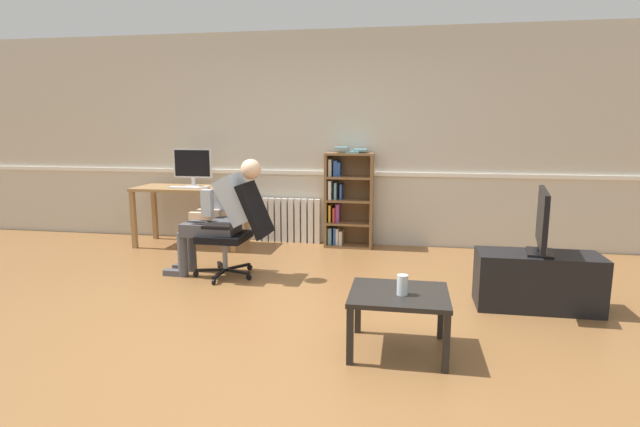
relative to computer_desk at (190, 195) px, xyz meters
The scene contains 14 objects.
ground_plane 2.85m from the computer_desk, 50.80° to the right, with size 18.00×18.00×0.00m, color brown.
back_wall 1.95m from the computer_desk, 15.91° to the left, with size 12.00×0.13×2.70m.
computer_desk is the anchor object (origin of this frame).
imac_monitor 0.39m from the computer_desk, 81.38° to the left, with size 0.51×0.14×0.48m.
keyboard 0.18m from the computer_desk, 88.08° to the right, with size 0.41×0.12×0.02m, color white.
computer_mouse 0.32m from the computer_desk, 23.83° to the right, with size 0.06×0.10×0.03m, color white.
bookshelf 1.98m from the computer_desk, ahead, with size 0.60×0.29×1.26m.
radiator 1.29m from the computer_desk, 18.33° to the left, with size 0.86×0.08×0.58m.
office_chair 1.60m from the computer_desk, 48.87° to the right, with size 0.80×0.61×0.97m.
person_seated 1.48m from the computer_desk, 53.75° to the right, with size 1.03×0.40×1.20m.
tv_stand 4.17m from the computer_desk, 22.94° to the right, with size 1.00×0.42×0.47m.
tv_screen 4.15m from the computer_desk, 22.93° to the right, with size 0.25×0.76×0.53m.
coffee_table 3.78m from the computer_desk, 44.57° to the right, with size 0.66×0.57×0.42m.
drinking_glass 3.81m from the computer_desk, 44.82° to the right, with size 0.07×0.07×0.14m, color silver.
Camera 1 is at (0.96, -3.75, 1.53)m, focal length 28.00 mm.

